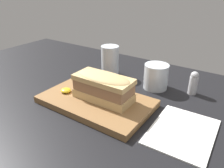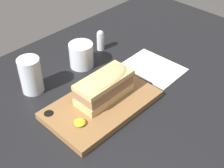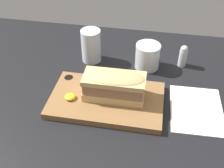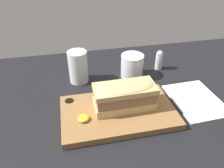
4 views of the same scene
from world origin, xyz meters
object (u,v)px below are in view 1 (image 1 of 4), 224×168
serving_board (96,101)px  napkin (182,131)px  wine_glass (156,78)px  water_glass (110,63)px  salt_shaker (194,83)px  sandwich (103,86)px

serving_board → napkin: bearing=3.1°
serving_board → wine_glass: size_ratio=3.85×
water_glass → salt_shaker: (30.83, 2.11, -0.99)cm
wine_glass → napkin: 24.39cm
serving_board → water_glass: bearing=114.2°
serving_board → sandwich: 5.74cm
sandwich → water_glass: size_ratio=1.53×
serving_board → sandwich: size_ratio=1.86×
serving_board → water_glass: 22.85cm
serving_board → napkin: serving_board is taller
sandwich → water_glass: 22.66cm
water_glass → napkin: 39.99cm
napkin → salt_shaker: bearing=100.5°
water_glass → wine_glass: (19.20, -0.72, -1.24)cm
serving_board → sandwich: bearing=24.4°
water_glass → salt_shaker: water_glass is taller
salt_shaker → water_glass: bearing=-176.1°
serving_board → napkin: (25.54, 1.36, -0.77)cm
wine_glass → sandwich: bearing=-112.6°
napkin → water_glass: bearing=151.1°
napkin → serving_board: bearing=-176.9°
salt_shaker → wine_glass: bearing=-166.3°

